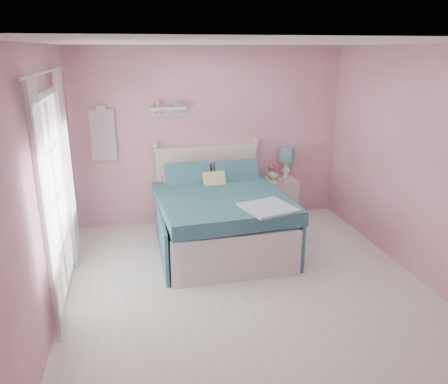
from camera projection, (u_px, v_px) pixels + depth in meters
name	position (u px, v px, depth m)	size (l,w,h in m)	color
floor	(249.00, 290.00, 4.83)	(4.50, 4.50, 0.00)	silver
room_shell	(252.00, 151.00, 4.34)	(4.50, 4.50, 4.50)	#C27B8E
bed	(220.00, 217.00, 5.84)	(1.70, 2.07, 1.17)	silver
nightstand	(281.00, 199.00, 6.82)	(0.44, 0.43, 0.63)	beige
table_lamp	(287.00, 156.00, 6.73)	(0.24, 0.24, 0.48)	white
vase	(273.00, 174.00, 6.72)	(0.16, 0.16, 0.16)	silver
teacup	(281.00, 180.00, 6.57)	(0.10, 0.10, 0.08)	pink
roses	(273.00, 167.00, 6.68)	(0.14, 0.11, 0.12)	#DF4C72
wall_shelf	(168.00, 109.00, 6.20)	(0.50, 0.15, 0.25)	silver
hanging_dress	(103.00, 135.00, 6.11)	(0.34, 0.03, 0.72)	white
french_door	(55.00, 200.00, 4.47)	(0.04, 1.32, 2.16)	silver
curtain_near	(47.00, 215.00, 3.76)	(0.04, 0.40, 2.32)	white
curtain_far	(68.00, 171.00, 5.14)	(0.04, 0.40, 2.32)	white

